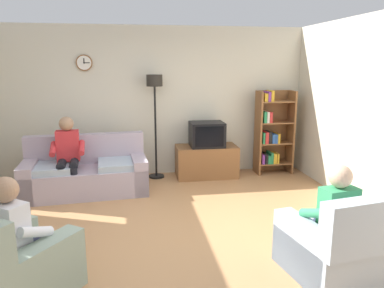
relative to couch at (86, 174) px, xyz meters
The scene contains 12 objects.
ground_plane 2.08m from the couch, 56.16° to the right, with size 12.00×12.00×0.00m, color #B27F51.
back_wall_assembly 1.81m from the couch, 39.96° to the left, with size 6.20×0.17×2.70m.
couch is the anchor object (origin of this frame).
tv_stand 2.15m from the couch, 14.77° to the left, with size 1.10×0.56×0.57m.
tv 2.19m from the couch, 14.14° to the left, with size 0.60×0.49×0.44m.
bookshelf 3.42m from the couch, 10.48° to the left, with size 0.68×0.36×1.56m.
floor_lamp 1.75m from the couch, 29.06° to the left, with size 0.28×0.28×1.85m.
armchair_near_window 2.78m from the couch, 96.07° to the right, with size 1.16×1.18×0.90m.
armchair_near_bookshelf 3.90m from the couch, 47.05° to the right, with size 0.94×1.00×0.90m.
person_on_couch 0.47m from the couch, 155.29° to the right, with size 0.53×0.56×1.24m.
person_in_left_armchair 2.72m from the couch, 95.14° to the right, with size 0.62×0.64×1.12m.
person_in_right_armchair 3.84m from the couch, 46.32° to the right, with size 0.56×0.58×1.12m.
Camera 1 is at (-0.36, -4.16, 2.03)m, focal length 34.55 mm.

